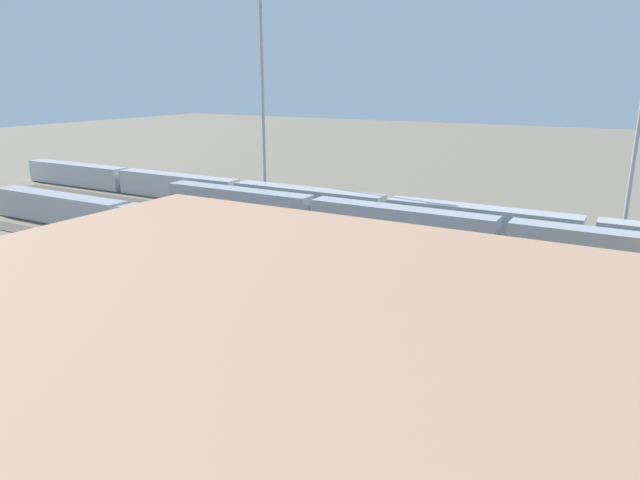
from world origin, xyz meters
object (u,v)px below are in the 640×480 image
(train_on_track_4, at_px, (385,262))
(train_on_track_0, at_px, (377,210))
(light_mast_2, at_px, (262,70))
(train_on_track_1, at_px, (503,236))

(train_on_track_4, height_order, train_on_track_0, same)
(train_on_track_0, bearing_deg, light_mast_2, -10.48)
(train_on_track_1, bearing_deg, train_on_track_4, 63.39)
(train_on_track_4, relative_size, light_mast_2, 3.61)
(light_mast_2, bearing_deg, train_on_track_4, 141.94)
(train_on_track_0, height_order, light_mast_2, light_mast_2)
(train_on_track_1, relative_size, light_mast_2, 3.01)
(light_mast_2, bearing_deg, train_on_track_0, 169.52)
(train_on_track_4, distance_m, light_mast_2, 42.47)
(train_on_track_0, relative_size, light_mast_2, 4.37)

